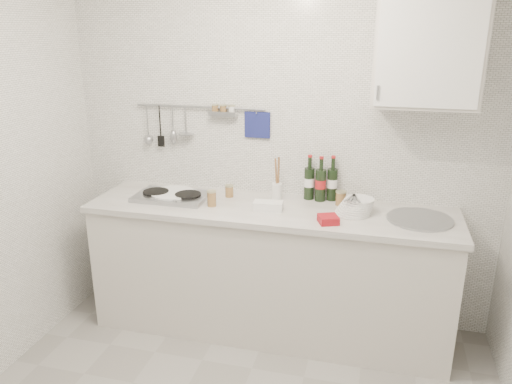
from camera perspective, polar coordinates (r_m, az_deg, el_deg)
back_wall at (r=3.49m, az=2.76°, el=5.02°), size 3.00×0.02×2.50m
counter at (r=3.51m, az=1.65°, el=-9.21°), size 2.44×0.64×0.96m
wall_rail at (r=3.59m, az=-6.75°, el=8.15°), size 0.98×0.09×0.34m
wall_cabinet at (r=3.16m, az=19.07°, el=15.49°), size 0.60×0.38×0.70m
plate_stack_hob at (r=3.53m, az=-9.63°, el=-0.30°), size 0.33×0.32×0.04m
plate_stack_sink at (r=3.24m, az=11.32°, el=-1.63°), size 0.24×0.23×0.11m
wine_bottles at (r=3.42m, az=7.42°, el=1.57°), size 0.23×0.11×0.31m
butter_dish at (r=3.24m, az=1.39°, el=-1.59°), size 0.20×0.11×0.06m
strawberry_punnet at (r=3.06m, az=8.25°, el=-3.12°), size 0.15×0.15×0.05m
utensil_crock at (r=3.45m, az=2.41°, el=0.37°), size 0.07×0.07×0.30m
jar_a at (r=3.50m, az=-3.07°, el=0.14°), size 0.06×0.06×0.09m
jar_b at (r=3.39m, az=11.95°, el=-0.94°), size 0.06×0.06×0.07m
jar_c at (r=3.38m, az=9.66°, el=-0.67°), size 0.07×0.07×0.10m
jar_d at (r=3.32m, az=-5.09°, el=-0.72°), size 0.06×0.06×0.11m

